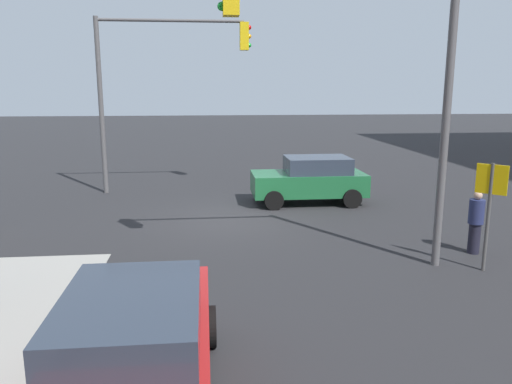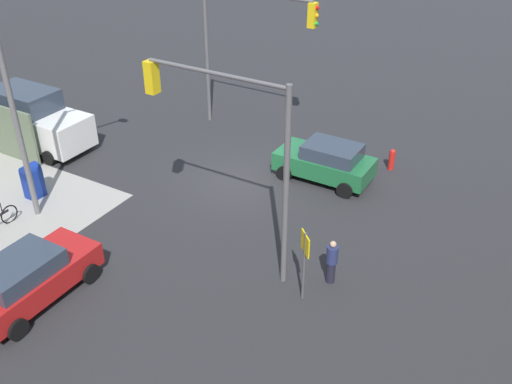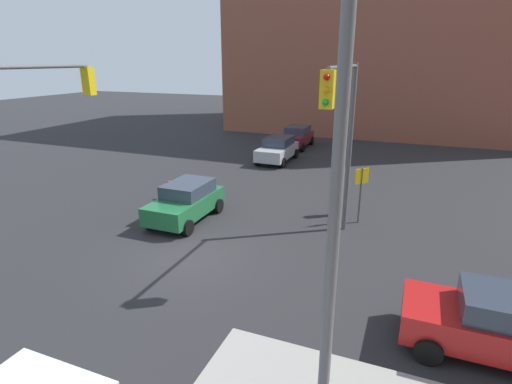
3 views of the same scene
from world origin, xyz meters
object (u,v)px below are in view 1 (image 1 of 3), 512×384
traffic_signal_nw_corner (364,56)px  hatchback_green (310,179)px  coupe_red (136,347)px  fire_hydrant (349,177)px  pedestrian_crossing (476,222)px  traffic_signal_se_corner (159,69)px

traffic_signal_nw_corner → hatchback_green: bearing=-93.0°
hatchback_green → coupe_red: same height
traffic_signal_nw_corner → fire_hydrant: bearing=-105.3°
fire_hydrant → hatchback_green: 3.02m
coupe_red → pedestrian_crossing: (-7.37, -5.31, -0.05)m
traffic_signal_nw_corner → fire_hydrant: size_ratio=6.91×
pedestrian_crossing → coupe_red: bearing=-75.5°
fire_hydrant → pedestrian_crossing: (-0.80, 8.00, 0.31)m
hatchback_green → traffic_signal_se_corner: bearing=-25.4°
traffic_signal_se_corner → fire_hydrant: traffic_signal_se_corner is taller
coupe_red → pedestrian_crossing: coupe_red is taller
pedestrian_crossing → traffic_signal_nw_corner: bearing=-98.8°
traffic_signal_nw_corner → hatchback_green: size_ratio=1.67×
traffic_signal_nw_corner → coupe_red: size_ratio=1.58×
traffic_signal_se_corner → hatchback_green: bearing=154.6°
fire_hydrant → pedestrian_crossing: bearing=95.7°
traffic_signal_nw_corner → hatchback_green: traffic_signal_nw_corner is taller
fire_hydrant → pedestrian_crossing: pedestrian_crossing is taller
traffic_signal_nw_corner → pedestrian_crossing: 5.00m
fire_hydrant → hatchback_green: hatchback_green is taller
traffic_signal_se_corner → coupe_red: traffic_signal_se_corner is taller
traffic_signal_nw_corner → coupe_red: 7.28m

